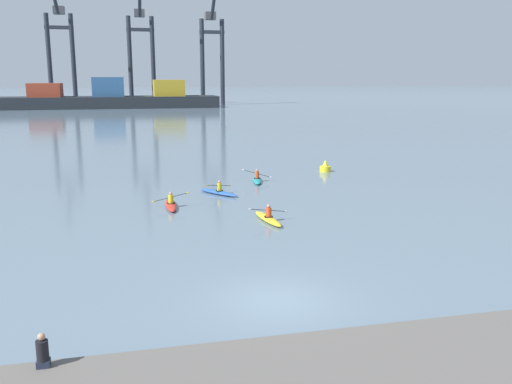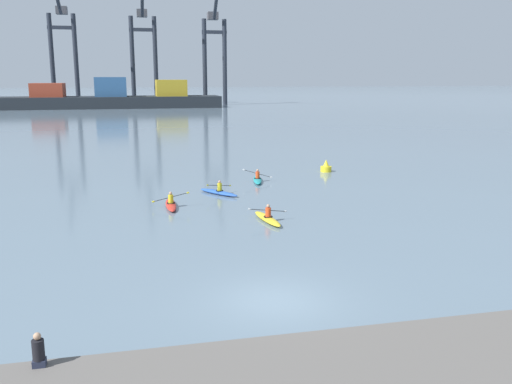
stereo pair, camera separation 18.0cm
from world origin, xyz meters
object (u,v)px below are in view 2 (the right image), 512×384
object	(u,v)px
kayak_red	(171,204)
kayak_teal	(257,179)
container_barge	(113,98)
seated_onlooker	(38,351)
gantry_crane_west_mid	(143,44)
gantry_crane_west	(63,43)
channel_buoy	(326,167)
gantry_crane_east_mid	(215,46)
kayak_yellow	(268,218)
kayak_blue	(219,192)

from	to	relation	value
kayak_red	kayak_teal	bearing A→B (deg)	44.47
container_barge	seated_onlooker	size ratio (longest dim) A/B	60.09
gantry_crane_west_mid	gantry_crane_west	bearing A→B (deg)	-177.57
gantry_crane_west	kayak_red	world-z (taller)	gantry_crane_west
channel_buoy	seated_onlooker	size ratio (longest dim) A/B	1.12
container_barge	gantry_crane_east_mid	world-z (taller)	gantry_crane_east_mid
kayak_teal	gantry_crane_east_mid	bearing A→B (deg)	82.74
gantry_crane_west	kayak_teal	size ratio (longest dim) A/B	8.95
container_barge	kayak_yellow	distance (m)	115.73
kayak_blue	seated_onlooker	size ratio (longest dim) A/B	3.49
kayak_yellow	kayak_blue	size ratio (longest dim) A/B	1.11
kayak_teal	channel_buoy	bearing A→B (deg)	24.63
channel_buoy	kayak_blue	distance (m)	12.09
channel_buoy	kayak_teal	xyz separation A→B (m)	(-6.46, -2.96, -0.19)
channel_buoy	kayak_yellow	world-z (taller)	channel_buoy
gantry_crane_east_mid	channel_buoy	size ratio (longest dim) A/B	33.40
gantry_crane_west	kayak_teal	xyz separation A→B (m)	(25.11, -117.13, -15.98)
gantry_crane_west_mid	kayak_yellow	world-z (taller)	gantry_crane_west_mid
container_barge	channel_buoy	distance (m)	102.84
gantry_crane_west_mid	kayak_yellow	xyz separation A→B (m)	(2.27, -129.27, -16.15)
gantry_crane_west_mid	channel_buoy	size ratio (longest dim) A/B	33.33
container_barge	kayak_red	bearing A→B (deg)	-86.93
channel_buoy	kayak_yellow	xyz separation A→B (m)	(-8.53, -14.22, -0.19)
container_barge	gantry_crane_west_mid	bearing A→B (deg)	58.81
gantry_crane_west	kayak_red	bearing A→B (deg)	-81.64
kayak_blue	seated_onlooker	bearing A→B (deg)	-110.20
gantry_crane_west	kayak_red	distance (m)	126.25
gantry_crane_west	kayak_yellow	size ratio (longest dim) A/B	8.96
channel_buoy	kayak_blue	xyz separation A→B (m)	(-9.99, -6.81, -0.19)
gantry_crane_east_mid	seated_onlooker	xyz separation A→B (m)	(-25.87, -138.03, -14.81)
gantry_crane_west_mid	kayak_yellow	size ratio (longest dim) A/B	9.66
gantry_crane_west	channel_buoy	world-z (taller)	gantry_crane_west
channel_buoy	kayak_teal	distance (m)	7.11
kayak_red	kayak_teal	distance (m)	9.67
gantry_crane_west	gantry_crane_west_mid	distance (m)	20.80
gantry_crane_east_mid	kayak_teal	distance (m)	114.34
seated_onlooker	gantry_crane_west_mid	bearing A→B (deg)	87.12
container_barge	kayak_red	world-z (taller)	container_barge
gantry_crane_east_mid	kayak_blue	size ratio (longest dim) A/B	10.71
kayak_yellow	seated_onlooker	size ratio (longest dim) A/B	3.85
container_barge	seated_onlooker	bearing A→B (deg)	-89.43
kayak_yellow	gantry_crane_east_mid	bearing A→B (deg)	82.46
kayak_red	seated_onlooker	distance (m)	19.48
gantry_crane_west	channel_buoy	xyz separation A→B (m)	(31.57, -114.17, -15.80)
channel_buoy	seated_onlooker	xyz separation A→B (m)	(-18.02, -28.64, 0.61)
gantry_crane_west	kayak_red	xyz separation A→B (m)	(18.21, -123.91, -15.98)
gantry_crane_east_mid	channel_buoy	world-z (taller)	gantry_crane_east_mid
kayak_blue	kayak_teal	bearing A→B (deg)	47.42
kayak_red	kayak_blue	xyz separation A→B (m)	(3.37, 2.93, 0.00)
kayak_blue	gantry_crane_east_mid	bearing A→B (deg)	81.27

